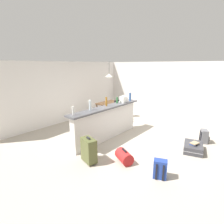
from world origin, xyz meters
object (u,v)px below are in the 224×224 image
object	(u,v)px
pendant_lamp	(109,75)
suitcase_flat_charcoal	(193,147)
dining_table	(110,105)
book_stack	(194,143)
bottle_clear	(90,105)
bottle_green	(117,100)
dining_chair_near_partition	(119,110)
backpack_blue	(160,169)
backpack_grey	(204,137)
duffel_bag_red	(124,156)
suitcase_upright_olive	(89,150)
grocery_bag	(124,99)
bottle_blue	(130,97)
bottle_amber	(106,102)
bottle_white	(73,111)

from	to	relation	value
pendant_lamp	suitcase_flat_charcoal	distance (m)	4.42
dining_table	book_stack	size ratio (longest dim) A/B	4.26
dining_table	suitcase_flat_charcoal	distance (m)	3.97
bottle_clear	book_stack	world-z (taller)	bottle_clear
bottle_green	dining_chair_near_partition	bearing A→B (deg)	33.13
backpack_blue	backpack_grey	xyz separation A→B (m)	(2.54, -0.30, 0.00)
duffel_bag_red	suitcase_upright_olive	bearing A→B (deg)	129.74
grocery_bag	backpack_grey	distance (m)	2.84
bottle_clear	duffel_bag_red	distance (m)	1.75
bottle_blue	duffel_bag_red	world-z (taller)	bottle_blue
bottle_clear	backpack_grey	bearing A→B (deg)	-48.21
bottle_amber	suitcase_upright_olive	xyz separation A→B (m)	(-1.44, -0.67, -0.90)
dining_chair_near_partition	duffel_bag_red	world-z (taller)	dining_chair_near_partition
bottle_blue	pendant_lamp	xyz separation A→B (m)	(0.56, 1.49, 0.69)
bottle_green	pendant_lamp	world-z (taller)	pendant_lamp
suitcase_upright_olive	duffel_bag_red	distance (m)	0.90
bottle_white	dining_chair_near_partition	bearing A→B (deg)	13.83
grocery_bag	pendant_lamp	distance (m)	1.92
bottle_white	dining_chair_near_partition	distance (m)	3.17
backpack_grey	suitcase_upright_olive	bearing A→B (deg)	147.78
dining_table	bottle_blue	bearing A→B (deg)	-110.19
bottle_blue	pendant_lamp	distance (m)	1.73
bottle_blue	suitcase_flat_charcoal	world-z (taller)	bottle_blue
dining_chair_near_partition	pendant_lamp	bearing A→B (deg)	79.42
bottle_white	bottle_clear	bearing A→B (deg)	2.58
bottle_clear	pendant_lamp	distance (m)	2.93
bottle_blue	suitcase_flat_charcoal	distance (m)	2.70
bottle_white	dining_table	world-z (taller)	bottle_white
backpack_grey	book_stack	xyz separation A→B (m)	(-0.84, 0.08, 0.05)
duffel_bag_red	bottle_clear	bearing A→B (deg)	82.71
backpack_grey	dining_table	bearing A→B (deg)	88.69
pendant_lamp	bottle_white	bearing A→B (deg)	-155.65
bottle_amber	book_stack	size ratio (longest dim) A/B	1.12
duffel_bag_red	backpack_grey	bearing A→B (deg)	-26.67
bottle_blue	pendant_lamp	world-z (taller)	pendant_lamp
bottle_green	suitcase_upright_olive	world-z (taller)	bottle_green
bottle_blue	backpack_blue	world-z (taller)	bottle_blue
bottle_white	bottle_green	bearing A→B (deg)	0.86
bottle_clear	dining_table	bearing A→B (deg)	28.11
suitcase_flat_charcoal	backpack_grey	size ratio (longest dim) A/B	2.11
bottle_white	bottle_green	distance (m)	1.91
bottle_green	suitcase_flat_charcoal	distance (m)	2.76
dining_chair_near_partition	bottle_amber	bearing A→B (deg)	-156.53
grocery_bag	duffel_bag_red	world-z (taller)	grocery_bag
grocery_bag	book_stack	distance (m)	2.63
suitcase_upright_olive	backpack_grey	world-z (taller)	suitcase_upright_olive
dining_chair_near_partition	duffel_bag_red	xyz separation A→B (m)	(-2.53, -2.07, -0.36)
backpack_blue	backpack_grey	distance (m)	2.56
book_stack	bottle_green	bearing A→B (deg)	95.24
suitcase_flat_charcoal	suitcase_upright_olive	world-z (taller)	suitcase_upright_olive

